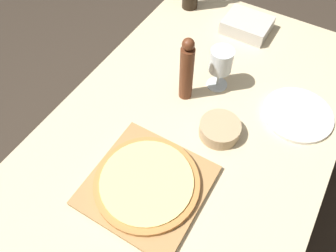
# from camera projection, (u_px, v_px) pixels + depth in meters

# --- Properties ---
(ground_plane) EXTENTS (12.00, 12.00, 0.00)m
(ground_plane) POSITION_uv_depth(u_px,v_px,m) (179.00, 217.00, 1.72)
(ground_plane) COLOR #382D23
(dining_table) EXTENTS (0.92, 1.62, 0.75)m
(dining_table) POSITION_uv_depth(u_px,v_px,m) (184.00, 151.00, 1.17)
(dining_table) COLOR #CCB78E
(dining_table) RESTS_ON ground_plane
(cutting_board) EXTENTS (0.34, 0.34, 0.02)m
(cutting_board) POSITION_uv_depth(u_px,v_px,m) (147.00, 185.00, 0.99)
(cutting_board) COLOR #A87A47
(cutting_board) RESTS_ON dining_table
(pizza) EXTENTS (0.32, 0.32, 0.02)m
(pizza) POSITION_uv_depth(u_px,v_px,m) (147.00, 182.00, 0.97)
(pizza) COLOR #BC7A3D
(pizza) RESTS_ON cutting_board
(pepper_mill) EXTENTS (0.05, 0.05, 0.26)m
(pepper_mill) POSITION_uv_depth(u_px,v_px,m) (187.00, 71.00, 1.11)
(pepper_mill) COLOR #5B2D19
(pepper_mill) RESTS_ON dining_table
(wine_glass) EXTENTS (0.08, 0.08, 0.17)m
(wine_glass) POSITION_uv_depth(u_px,v_px,m) (221.00, 62.00, 1.14)
(wine_glass) COLOR silver
(wine_glass) RESTS_ON dining_table
(small_bowl) EXTENTS (0.14, 0.14, 0.05)m
(small_bowl) POSITION_uv_depth(u_px,v_px,m) (220.00, 129.00, 1.09)
(small_bowl) COLOR tan
(small_bowl) RESTS_ON dining_table
(dinner_plate) EXTENTS (0.25, 0.25, 0.01)m
(dinner_plate) POSITION_uv_depth(u_px,v_px,m) (298.00, 114.00, 1.15)
(dinner_plate) COLOR silver
(dinner_plate) RESTS_ON dining_table
(food_container) EXTENTS (0.19, 0.16, 0.06)m
(food_container) POSITION_uv_depth(u_px,v_px,m) (247.00, 25.00, 1.40)
(food_container) COLOR #BCB7AD
(food_container) RESTS_ON dining_table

